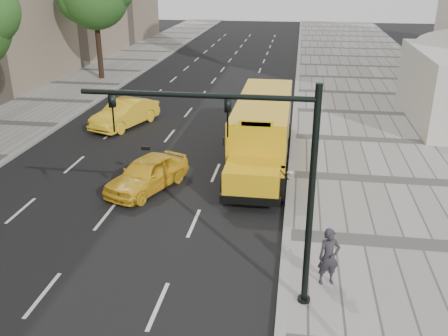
# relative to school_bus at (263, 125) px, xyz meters

# --- Properties ---
(ground) EXTENTS (140.00, 140.00, 0.00)m
(ground) POSITION_rel_school_bus_xyz_m (-4.50, -2.24, -1.76)
(ground) COLOR black
(ground) RESTS_ON ground
(sidewalk_museum) EXTENTS (12.00, 140.00, 0.15)m
(sidewalk_museum) POSITION_rel_school_bus_xyz_m (7.50, -2.24, -1.69)
(sidewalk_museum) COLOR gray
(sidewalk_museum) RESTS_ON ground
(curb_museum) EXTENTS (0.30, 140.00, 0.15)m
(curb_museum) POSITION_rel_school_bus_xyz_m (1.50, -2.24, -1.69)
(curb_museum) COLOR gray
(curb_museum) RESTS_ON ground
(curb_far) EXTENTS (0.30, 140.00, 0.15)m
(curb_far) POSITION_rel_school_bus_xyz_m (-12.50, -2.24, -1.69)
(curb_far) COLOR gray
(curb_far) RESTS_ON ground
(school_bus) EXTENTS (2.96, 11.56, 3.19)m
(school_bus) POSITION_rel_school_bus_xyz_m (0.00, 0.00, 0.00)
(school_bus) COLOR gold
(school_bus) RESTS_ON ground
(taxi_near) EXTENTS (3.24, 4.64, 1.47)m
(taxi_near) POSITION_rel_school_bus_xyz_m (-4.59, -4.51, -1.03)
(taxi_near) COLOR yellow
(taxi_near) RESTS_ON ground
(taxi_far) EXTENTS (3.22, 5.14, 1.60)m
(taxi_far) POSITION_rel_school_bus_xyz_m (-8.58, 4.16, -0.96)
(taxi_far) COLOR yellow
(taxi_far) RESTS_ON ground
(pedestrian) EXTENTS (0.75, 0.60, 1.80)m
(pedestrian) POSITION_rel_school_bus_xyz_m (2.78, -10.59, -0.72)
(pedestrian) COLOR #2B282E
(pedestrian) RESTS_ON sidewalk_museum
(traffic_signal) EXTENTS (6.18, 0.36, 6.40)m
(traffic_signal) POSITION_rel_school_bus_xyz_m (0.69, -11.58, 2.33)
(traffic_signal) COLOR black
(traffic_signal) RESTS_ON ground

